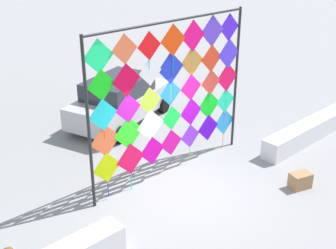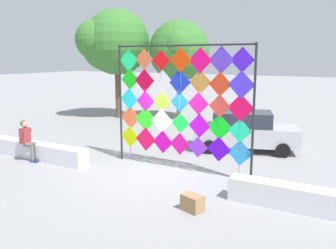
{
  "view_description": "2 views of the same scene",
  "coord_description": "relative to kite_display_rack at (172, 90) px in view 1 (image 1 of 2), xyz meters",
  "views": [
    {
      "loc": [
        -6.59,
        -6.37,
        5.84
      ],
      "look_at": [
        -0.3,
        0.43,
        1.65
      ],
      "focal_mm": 48.05,
      "sensor_mm": 36.0,
      "label": 1
    },
    {
      "loc": [
        5.46,
        -8.91,
        3.51
      ],
      "look_at": [
        0.18,
        0.31,
        1.53
      ],
      "focal_mm": 39.12,
      "sensor_mm": 36.0,
      "label": 2
    }
  ],
  "objects": [
    {
      "name": "parked_car",
      "position": [
        0.97,
        3.4,
        -1.46
      ],
      "size": [
        4.13,
        2.76,
        1.48
      ],
      "color": "#B7B7BC",
      "rests_on": "ground"
    },
    {
      "name": "plaza_ledge_right",
      "position": [
        4.41,
        -1.38,
        -1.92
      ],
      "size": [
        4.43,
        0.5,
        0.57
      ],
      "primitive_type": "cube",
      "color": "silver",
      "rests_on": "ground"
    },
    {
      "name": "cardboard_box_large",
      "position": [
        1.73,
        -2.65,
        -2.02
      ],
      "size": [
        0.57,
        0.46,
        0.38
      ],
      "primitive_type": "cube",
      "rotation": [
        0.0,
        0.0,
        -0.31
      ],
      "color": "#9E754C",
      "rests_on": "ground"
    },
    {
      "name": "kite_display_rack",
      "position": [
        0.0,
        0.0,
        0.0
      ],
      "size": [
        4.7,
        0.2,
        3.89
      ],
      "color": "#232328",
      "rests_on": "ground"
    },
    {
      "name": "ground",
      "position": [
        -0.27,
        -0.9,
        -2.21
      ],
      "size": [
        120.0,
        120.0,
        0.0
      ],
      "primitive_type": "plane",
      "color": "gray"
    }
  ]
}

